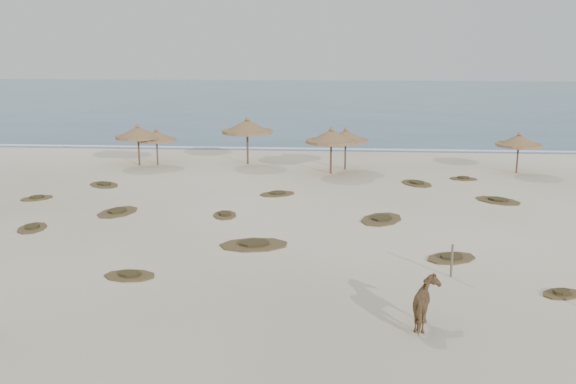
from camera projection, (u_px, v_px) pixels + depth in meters
name	position (u px, v px, depth m)	size (l,w,h in m)	color
ground	(284.00, 260.00, 23.42)	(160.00, 160.00, 0.00)	#F4E9C9
ocean	(325.00, 98.00, 96.32)	(200.00, 100.00, 0.01)	navy
foam_line	(312.00, 149.00, 48.69)	(70.00, 0.60, 0.01)	white
palapa_0	(138.00, 133.00, 41.51)	(3.69, 3.69, 2.75)	brown
palapa_1	(157.00, 136.00, 41.79)	(3.01, 3.01, 2.42)	brown
palapa_2	(247.00, 127.00, 41.93)	(4.18, 4.18, 3.16)	brown
palapa_3	(331.00, 137.00, 38.80)	(3.42, 3.42, 2.90)	brown
palapa_4	(346.00, 137.00, 40.13)	(3.65, 3.65, 2.70)	brown
palapa_5	(519.00, 141.00, 38.99)	(3.58, 3.58, 2.56)	brown
horse	(427.00, 304.00, 17.70)	(0.74, 1.62, 1.37)	brown
fence_post_near	(452.00, 261.00, 21.60)	(0.09, 0.09, 1.15)	#64584B
scrub_0	(32.00, 228.00, 27.42)	(1.38, 1.91, 0.16)	brown
scrub_1	(118.00, 212.00, 30.04)	(2.16, 2.69, 0.16)	brown
scrub_2	(225.00, 215.00, 29.52)	(1.34, 1.81, 0.16)	brown
scrub_3	(381.00, 219.00, 28.80)	(2.64, 3.00, 0.16)	brown
scrub_4	(451.00, 258.00, 23.54)	(2.33, 2.04, 0.16)	brown
scrub_5	(498.00, 200.00, 32.26)	(2.77, 2.66, 0.16)	brown
scrub_6	(104.00, 185.00, 35.93)	(2.48, 2.45, 0.16)	brown
scrub_7	(417.00, 183.00, 36.29)	(2.26, 2.61, 0.16)	brown
scrub_8	(37.00, 198.00, 32.78)	(1.93, 1.90, 0.16)	brown
scrub_9	(254.00, 244.00, 25.12)	(3.04, 2.31, 0.16)	brown
scrub_10	(463.00, 178.00, 37.57)	(1.71, 1.23, 0.16)	brown
scrub_11	(130.00, 275.00, 21.74)	(1.82, 1.22, 0.16)	brown
scrub_12	(562.00, 293.00, 20.14)	(1.59, 1.37, 0.16)	brown
scrub_13	(277.00, 194.00, 33.73)	(2.29, 2.02, 0.16)	brown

